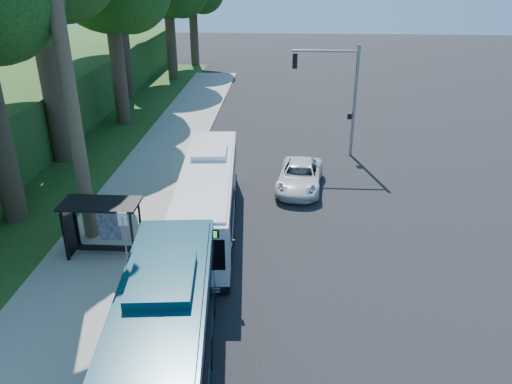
# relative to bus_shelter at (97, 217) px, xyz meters

# --- Properties ---
(ground) EXTENTS (140.00, 140.00, 0.00)m
(ground) POSITION_rel_bus_shelter_xyz_m (7.26, 2.86, -1.81)
(ground) COLOR black
(ground) RESTS_ON ground
(sidewalk) EXTENTS (4.50, 70.00, 0.12)m
(sidewalk) POSITION_rel_bus_shelter_xyz_m (-0.04, 2.86, -1.75)
(sidewalk) COLOR gray
(sidewalk) RESTS_ON ground
(red_curb) EXTENTS (0.25, 30.00, 0.13)m
(red_curb) POSITION_rel_bus_shelter_xyz_m (2.26, -1.14, -1.74)
(red_curb) COLOR maroon
(red_curb) RESTS_ON ground
(grass_verge) EXTENTS (8.00, 70.00, 0.06)m
(grass_verge) POSITION_rel_bus_shelter_xyz_m (-5.74, 7.86, -1.78)
(grass_verge) COLOR #234719
(grass_verge) RESTS_ON ground
(bus_shelter) EXTENTS (3.20, 1.51, 2.55)m
(bus_shelter) POSITION_rel_bus_shelter_xyz_m (0.00, 0.00, 0.00)
(bus_shelter) COLOR black
(bus_shelter) RESTS_ON ground
(stop_sign_pole) EXTENTS (0.35, 0.06, 3.17)m
(stop_sign_pole) POSITION_rel_bus_shelter_xyz_m (1.86, -2.14, 0.28)
(stop_sign_pole) COLOR gray
(stop_sign_pole) RESTS_ON ground
(traffic_signal_pole) EXTENTS (4.10, 0.30, 7.00)m
(traffic_signal_pole) POSITION_rel_bus_shelter_xyz_m (11.04, 12.86, 2.62)
(traffic_signal_pole) COLOR gray
(traffic_signal_pole) RESTS_ON ground
(white_bus) EXTENTS (3.15, 11.19, 3.29)m
(white_bus) POSITION_rel_bus_shelter_xyz_m (4.26, 2.83, -0.20)
(white_bus) COLOR silver
(white_bus) RESTS_ON ground
(teal_bus) EXTENTS (3.72, 12.17, 3.57)m
(teal_bus) POSITION_rel_bus_shelter_xyz_m (4.58, -8.41, -0.06)
(teal_bus) COLOR #0B323E
(teal_bus) RESTS_ON ground
(pickup) EXTENTS (2.87, 5.26, 1.40)m
(pickup) POSITION_rel_bus_shelter_xyz_m (8.64, 7.44, -1.11)
(pickup) COLOR silver
(pickup) RESTS_ON ground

